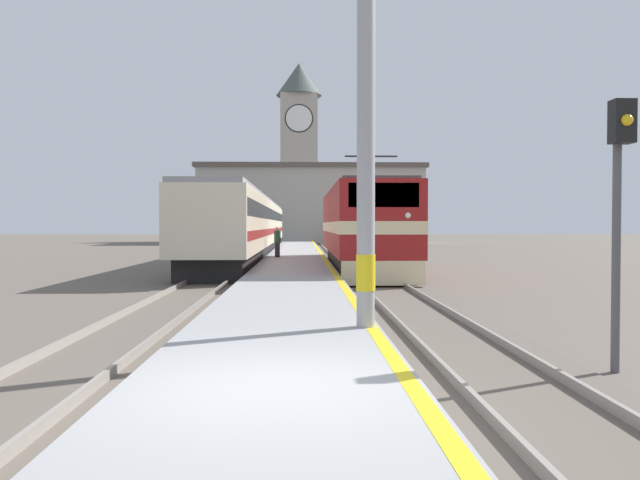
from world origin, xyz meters
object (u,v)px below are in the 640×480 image
object	(u,v)px
clock_tower	(299,145)
passenger_train	(250,226)
catenary_mast	(368,72)
signal_post	(619,190)
locomotive_train	(362,228)
person_on_platform	(277,241)

from	to	relation	value
clock_tower	passenger_train	bearing A→B (deg)	-94.01
catenary_mast	clock_tower	xyz separation A→B (m)	(-1.40, 72.73, 8.07)
passenger_train	catenary_mast	xyz separation A→B (m)	(4.39, -30.11, 2.58)
catenary_mast	signal_post	xyz separation A→B (m)	(3.32, -1.70, -2.02)
passenger_train	locomotive_train	bearing A→B (deg)	-64.52
passenger_train	signal_post	world-z (taller)	signal_post
passenger_train	person_on_platform	size ratio (longest dim) A/B	24.36
catenary_mast	signal_post	size ratio (longest dim) A/B	2.26
locomotive_train	clock_tower	xyz separation A→B (m)	(-3.00, 55.18, 10.72)
person_on_platform	catenary_mast	bearing A→B (deg)	-83.97
locomotive_train	catenary_mast	distance (m)	17.82
locomotive_train	signal_post	bearing A→B (deg)	-84.88
locomotive_train	person_on_platform	bearing A→B (deg)	129.98
passenger_train	clock_tower	distance (m)	44.03
passenger_train	person_on_platform	world-z (taller)	passenger_train
passenger_train	catenary_mast	distance (m)	30.54
locomotive_train	signal_post	xyz separation A→B (m)	(1.73, -19.25, 0.63)
signal_post	catenary_mast	bearing A→B (deg)	152.88
passenger_train	clock_tower	size ratio (longest dim) A/B	1.65
person_on_platform	locomotive_train	bearing A→B (deg)	-50.02
passenger_train	signal_post	bearing A→B (deg)	-76.38
person_on_platform	clock_tower	world-z (taller)	clock_tower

